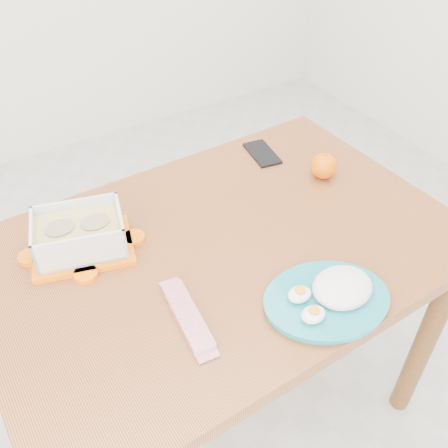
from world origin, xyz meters
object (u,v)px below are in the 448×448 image
orange_fruit (324,166)px  rice_plate (332,294)px  dining_table (224,274)px  smartphone (262,153)px  food_container (80,235)px

orange_fruit → rice_plate: 0.46m
dining_table → smartphone: (0.30, 0.27, 0.11)m
dining_table → orange_fruit: bearing=11.6°
dining_table → smartphone: 0.42m
food_container → orange_fruit: 0.67m
rice_plate → orange_fruit: bearing=66.8°
orange_fruit → rice_plate: size_ratio=0.22×
orange_fruit → smartphone: size_ratio=0.53×
food_container → orange_fruit: (0.67, -0.06, -0.01)m
rice_plate → smartphone: 0.58m
rice_plate → smartphone: rice_plate is taller
orange_fruit → smartphone: bearing=113.5°
dining_table → rice_plate: rice_plate is taller
food_container → rice_plate: (0.39, -0.42, -0.02)m
dining_table → food_container: 0.37m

